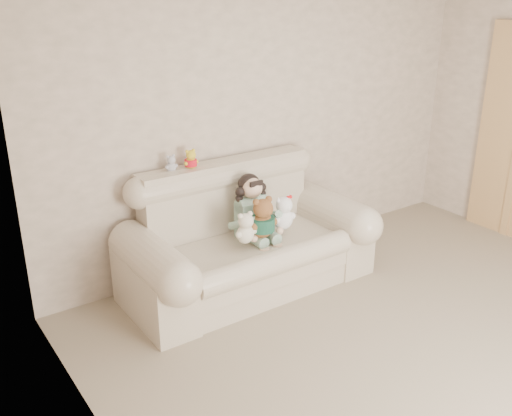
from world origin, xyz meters
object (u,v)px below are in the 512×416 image
object	(u,v)px
white_cat	(283,209)
cream_teddy	(245,225)
seated_child	(252,205)
sofa	(249,231)
brown_teddy	(262,214)

from	to	relation	value
white_cat	cream_teddy	xyz separation A→B (m)	(-0.42, -0.05, -0.02)
seated_child	white_cat	size ratio (longest dim) A/B	1.60
sofa	seated_child	world-z (taller)	sofa
seated_child	sofa	bearing A→B (deg)	-134.47
cream_teddy	sofa	bearing A→B (deg)	37.81
white_cat	cream_teddy	distance (m)	0.42
seated_child	cream_teddy	world-z (taller)	seated_child
sofa	brown_teddy	size ratio (longest dim) A/B	5.19
seated_child	white_cat	xyz separation A→B (m)	(0.20, -0.18, -0.02)
brown_teddy	seated_child	bearing A→B (deg)	75.10
sofa	white_cat	bearing A→B (deg)	-18.82
seated_child	brown_teddy	size ratio (longest dim) A/B	1.37
sofa	white_cat	world-z (taller)	sofa
brown_teddy	white_cat	distance (m)	0.25
brown_teddy	white_cat	xyz separation A→B (m)	(0.24, 0.04, -0.03)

